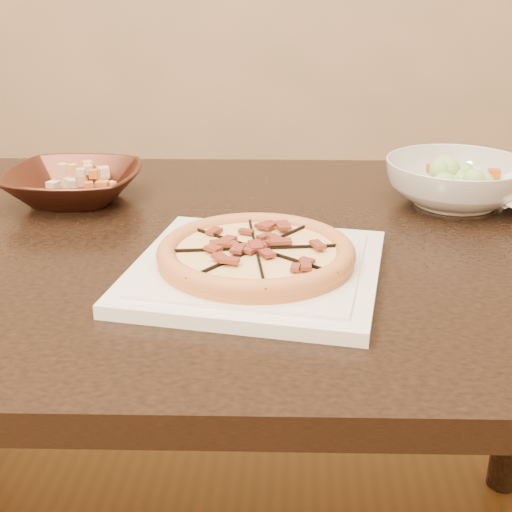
% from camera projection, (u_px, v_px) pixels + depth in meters
% --- Properties ---
extents(dining_table, '(1.45, 0.97, 0.75)m').
position_uv_depth(dining_table, '(208.00, 297.00, 1.12)').
color(dining_table, black).
rests_on(dining_table, floor).
extents(plate, '(0.36, 0.36, 0.02)m').
position_uv_depth(plate, '(256.00, 270.00, 0.94)').
color(plate, white).
rests_on(plate, dining_table).
extents(pizza, '(0.26, 0.26, 0.03)m').
position_uv_depth(pizza, '(256.00, 253.00, 0.93)').
color(pizza, '#D68344').
rests_on(pizza, plate).
extents(bronze_bowl, '(0.23, 0.23, 0.06)m').
position_uv_depth(bronze_bowl, '(74.00, 185.00, 1.23)').
color(bronze_bowl, '#51281C').
rests_on(bronze_bowl, dining_table).
extents(mixed_dish, '(0.09, 0.11, 0.03)m').
position_uv_depth(mixed_dish, '(71.00, 161.00, 1.22)').
color(mixed_dish, '#D3B095').
rests_on(mixed_dish, bronze_bowl).
extents(salad_bowl, '(0.31, 0.31, 0.08)m').
position_uv_depth(salad_bowl, '(456.00, 182.00, 1.21)').
color(salad_bowl, silver).
rests_on(salad_bowl, dining_table).
extents(salad, '(0.13, 0.11, 0.04)m').
position_uv_depth(salad, '(459.00, 151.00, 1.19)').
color(salad, '#B4C777').
rests_on(salad, salad_bowl).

